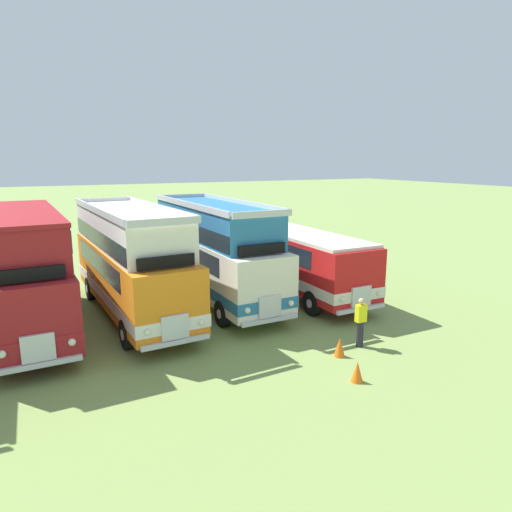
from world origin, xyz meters
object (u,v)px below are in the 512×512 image
object	(u,v)px
bus_fifth_in_row	(130,259)
cone_near_end	(340,347)
bus_sixth_in_row	(214,249)
marshal_person	(361,322)
bus_seventh_in_row	(292,256)
bus_fourth_in_row	(25,265)
cone_mid_row	(357,372)

from	to	relation	value
bus_fifth_in_row	cone_near_end	bearing A→B (deg)	-54.58
bus_sixth_in_row	cone_near_end	xyz separation A→B (m)	(1.30, -7.75, -2.03)
bus_fifth_in_row	marshal_person	size ratio (longest dim) A/B	5.87
bus_sixth_in_row	bus_seventh_in_row	bearing A→B (deg)	-6.78
bus_fourth_in_row	bus_seventh_in_row	size ratio (longest dim) A/B	0.97
cone_mid_row	bus_seventh_in_row	bearing A→B (deg)	70.62
bus_sixth_in_row	marshal_person	distance (m)	7.91
bus_fourth_in_row	bus_fifth_in_row	size ratio (longest dim) A/B	0.98
cone_near_end	bus_fourth_in_row	bearing A→B (deg)	141.01
bus_seventh_in_row	marshal_person	distance (m)	7.14
bus_fourth_in_row	marshal_person	distance (m)	12.34
bus_fourth_in_row	cone_near_end	world-z (taller)	bus_fourth_in_row
cone_near_end	bus_seventh_in_row	bearing A→B (deg)	70.77
bus_seventh_in_row	bus_fifth_in_row	bearing A→B (deg)	-179.57
bus_fourth_in_row	bus_seventh_in_row	bearing A→B (deg)	0.09
cone_near_end	marshal_person	world-z (taller)	marshal_person
cone_near_end	bus_sixth_in_row	bearing A→B (deg)	99.53
bus_seventh_in_row	cone_near_end	bearing A→B (deg)	-109.23
bus_sixth_in_row	cone_near_end	size ratio (longest dim) A/B	15.68
bus_fifth_in_row	marshal_person	world-z (taller)	bus_fifth_in_row
marshal_person	bus_fifth_in_row	bearing A→B (deg)	132.26
bus_sixth_in_row	cone_mid_row	world-z (taller)	bus_sixth_in_row
bus_fifth_in_row	marshal_person	xyz separation A→B (m)	(6.25, -6.88, -1.47)
bus_fifth_in_row	cone_near_end	distance (m)	9.10
cone_mid_row	bus_fifth_in_row	bearing A→B (deg)	117.05
cone_near_end	cone_mid_row	distance (m)	1.77
bus_fifth_in_row	cone_near_end	world-z (taller)	bus_fifth_in_row
bus_fourth_in_row	bus_sixth_in_row	bearing A→B (deg)	3.53
bus_seventh_in_row	marshal_person	bearing A→B (deg)	-101.68
marshal_person	bus_fourth_in_row	bearing A→B (deg)	145.55
bus_fourth_in_row	marshal_person	xyz separation A→B (m)	(10.09, -6.92, -1.58)
bus_fourth_in_row	bus_sixth_in_row	xyz separation A→B (m)	(7.68, 0.47, -0.11)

